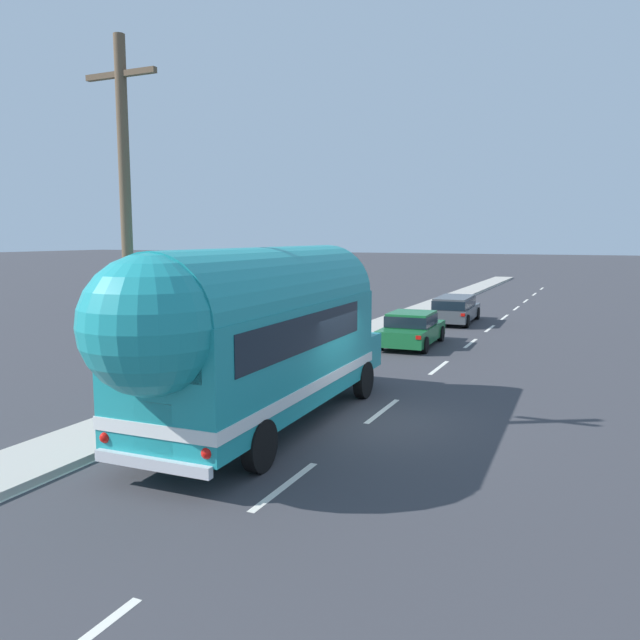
% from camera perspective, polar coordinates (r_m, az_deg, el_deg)
% --- Properties ---
extents(ground_plane, '(300.00, 300.00, 0.00)m').
position_cam_1_polar(ground_plane, '(15.24, 4.43, -9.11)').
color(ground_plane, '#38383D').
extents(lane_markings, '(4.13, 80.00, 0.01)m').
position_cam_1_polar(lane_markings, '(27.77, 7.87, -1.56)').
color(lane_markings, silver).
rests_on(lane_markings, ground).
extents(sidewalk_slab, '(1.82, 90.00, 0.15)m').
position_cam_1_polar(sidewalk_slab, '(26.06, 1.82, -1.93)').
color(sidewalk_slab, '#ADA89E').
rests_on(sidewalk_slab, ground).
extents(utility_pole, '(1.80, 0.24, 8.50)m').
position_cam_1_polar(utility_pole, '(14.28, -17.01, 7.47)').
color(utility_pole, brown).
rests_on(utility_pole, ground).
extents(painted_bus, '(2.79, 10.47, 4.12)m').
position_cam_1_polar(painted_bus, '(13.88, -5.86, -1.01)').
color(painted_bus, teal).
rests_on(painted_bus, ground).
extents(car_lead, '(2.08, 4.50, 1.37)m').
position_cam_1_polar(car_lead, '(25.60, 8.26, -0.69)').
color(car_lead, '#196633').
rests_on(car_lead, ground).
extents(car_second, '(2.02, 4.84, 1.37)m').
position_cam_1_polar(car_second, '(32.71, 12.08, 1.10)').
color(car_second, '#474C51').
rests_on(car_second, ground).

